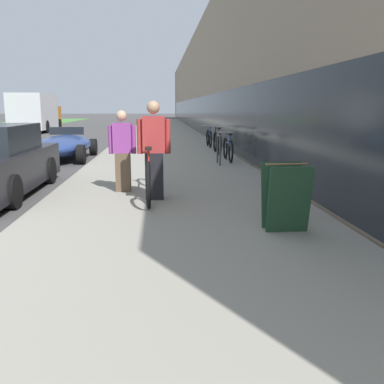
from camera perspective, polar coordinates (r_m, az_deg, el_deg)
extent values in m
cube|color=gray|center=(26.24, -3.88, 7.60)|extent=(4.66, 70.00, 0.11)
cube|color=gray|center=(35.07, 8.43, 14.01)|extent=(10.00, 70.00, 6.94)
cube|color=#1E2328|center=(34.29, 0.07, 10.48)|extent=(0.10, 63.00, 2.20)
torus|color=black|center=(9.03, -5.52, 3.39)|extent=(0.06, 0.77, 0.77)
torus|color=black|center=(6.92, -5.84, 0.98)|extent=(0.06, 0.77, 0.77)
cylinder|color=red|center=(7.94, -5.69, 4.00)|extent=(0.04, 1.82, 0.04)
cylinder|color=red|center=(7.53, -5.74, 2.77)|extent=(0.04, 1.08, 0.35)
cylinder|color=red|center=(7.24, -5.83, 4.55)|extent=(0.03, 0.03, 0.32)
cube|color=black|center=(7.22, -5.85, 5.80)|extent=(0.11, 0.22, 0.05)
cylinder|color=red|center=(8.81, -5.59, 5.81)|extent=(0.03, 0.03, 0.33)
cylinder|color=silver|center=(8.80, -5.61, 6.89)|extent=(0.52, 0.03, 0.03)
cube|color=black|center=(7.58, -5.04, 2.14)|extent=(0.32, 0.23, 0.83)
cube|color=#B23333|center=(7.50, -5.14, 7.64)|extent=(0.39, 0.23, 0.63)
cylinder|color=#B23333|center=(7.51, -7.00, 7.36)|extent=(0.10, 0.10, 0.60)
cylinder|color=#B23333|center=(7.51, -3.26, 7.42)|extent=(0.10, 0.10, 0.60)
sphere|color=tan|center=(7.49, -5.20, 11.18)|extent=(0.23, 0.23, 0.23)
cube|color=brown|center=(8.39, -9.16, 2.64)|extent=(0.29, 0.21, 0.75)
cube|color=#933D93|center=(8.32, -9.30, 7.12)|extent=(0.35, 0.21, 0.57)
cylinder|color=#933D93|center=(8.34, -10.80, 6.88)|extent=(0.09, 0.09, 0.54)
cylinder|color=#933D93|center=(8.31, -7.78, 6.95)|extent=(0.09, 0.09, 0.54)
sphere|color=tan|center=(8.30, -9.40, 9.99)|extent=(0.20, 0.20, 0.20)
cylinder|color=#4C4C51|center=(11.96, 3.77, 5.48)|extent=(0.05, 0.05, 0.82)
cylinder|color=#4C4C51|center=(12.50, 3.41, 5.74)|extent=(0.05, 0.05, 0.82)
cylinder|color=#4C4C51|center=(12.20, 3.61, 7.53)|extent=(0.05, 0.55, 0.05)
torus|color=black|center=(13.60, 4.47, 5.86)|extent=(0.06, 0.67, 0.67)
torus|color=black|center=(12.59, 5.19, 5.42)|extent=(0.06, 0.67, 0.67)
cylinder|color=#2D56A8|center=(13.07, 4.83, 6.54)|extent=(0.04, 0.88, 0.04)
cylinder|color=#2D56A8|center=(12.88, 4.97, 6.04)|extent=(0.04, 0.53, 0.31)
cylinder|color=#2D56A8|center=(12.74, 5.08, 7.04)|extent=(0.03, 0.03, 0.28)
cube|color=black|center=(12.73, 5.09, 7.66)|extent=(0.11, 0.22, 0.05)
cylinder|color=#2D56A8|center=(13.49, 4.55, 7.31)|extent=(0.03, 0.03, 0.29)
cylinder|color=silver|center=(13.48, 4.56, 7.94)|extent=(0.52, 0.03, 0.03)
torus|color=black|center=(15.65, 3.12, 6.70)|extent=(0.06, 0.74, 0.74)
torus|color=black|center=(14.55, 3.69, 6.35)|extent=(0.06, 0.74, 0.74)
cylinder|color=black|center=(15.08, 3.40, 7.38)|extent=(0.04, 0.95, 0.04)
cylinder|color=black|center=(14.87, 3.51, 6.92)|extent=(0.04, 0.58, 0.34)
cylinder|color=black|center=(14.72, 3.60, 7.88)|extent=(0.03, 0.03, 0.31)
cube|color=black|center=(14.71, 3.61, 8.47)|extent=(0.11, 0.22, 0.05)
cylinder|color=black|center=(15.54, 3.17, 8.09)|extent=(0.03, 0.03, 0.32)
cylinder|color=silver|center=(15.53, 3.18, 8.69)|extent=(0.52, 0.03, 0.03)
torus|color=black|center=(18.15, 2.10, 7.25)|extent=(0.06, 0.68, 0.68)
torus|color=black|center=(17.19, 2.47, 7.03)|extent=(0.06, 0.68, 0.68)
cylinder|color=#2D56A8|center=(17.66, 2.29, 7.81)|extent=(0.04, 0.83, 0.04)
cylinder|color=#2D56A8|center=(17.47, 2.36, 7.46)|extent=(0.04, 0.51, 0.31)
cylinder|color=#2D56A8|center=(17.34, 2.41, 8.22)|extent=(0.03, 0.03, 0.28)
cube|color=black|center=(17.33, 2.42, 8.68)|extent=(0.11, 0.22, 0.05)
cylinder|color=#2D56A8|center=(18.05, 2.14, 8.36)|extent=(0.03, 0.03, 0.30)
cylinder|color=silver|center=(18.05, 2.14, 8.84)|extent=(0.52, 0.03, 0.03)
cube|color=#23472D|center=(5.59, 12.88, -1.09)|extent=(0.56, 0.20, 0.89)
cube|color=#23472D|center=(5.93, 11.87, -0.35)|extent=(0.56, 0.20, 0.89)
cylinder|color=#93704C|center=(5.69, 12.55, 3.64)|extent=(0.56, 0.03, 0.03)
cylinder|color=black|center=(10.29, -18.58, 2.75)|extent=(0.22, 0.60, 0.60)
cylinder|color=black|center=(7.91, -22.94, 0.02)|extent=(0.22, 0.60, 0.60)
ellipsoid|color=navy|center=(14.85, -16.71, 5.96)|extent=(1.65, 4.29, 0.67)
cube|color=#1E2328|center=(15.34, -16.38, 7.83)|extent=(1.16, 0.04, 0.26)
cylinder|color=black|center=(16.25, -18.42, 5.68)|extent=(0.22, 0.60, 0.60)
cylinder|color=black|center=(15.95, -13.02, 5.87)|extent=(0.22, 0.60, 0.60)
cylinder|color=black|center=(13.86, -20.87, 4.65)|extent=(0.22, 0.60, 0.60)
cylinder|color=black|center=(13.50, -14.57, 4.87)|extent=(0.22, 0.60, 0.60)
cube|color=orange|center=(34.64, -18.93, 9.49)|extent=(2.04, 1.56, 1.55)
cube|color=silver|center=(31.62, -20.38, 10.03)|extent=(2.22, 4.67, 2.38)
cylinder|color=black|center=(34.53, -20.67, 8.40)|extent=(0.28, 0.84, 0.84)
cylinder|color=black|center=(34.02, -17.37, 8.57)|extent=(0.28, 0.84, 0.84)
cylinder|color=black|center=(31.04, -22.53, 8.02)|extent=(0.28, 0.84, 0.84)
cylinder|color=black|center=(30.48, -18.89, 8.23)|extent=(0.28, 0.84, 0.84)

